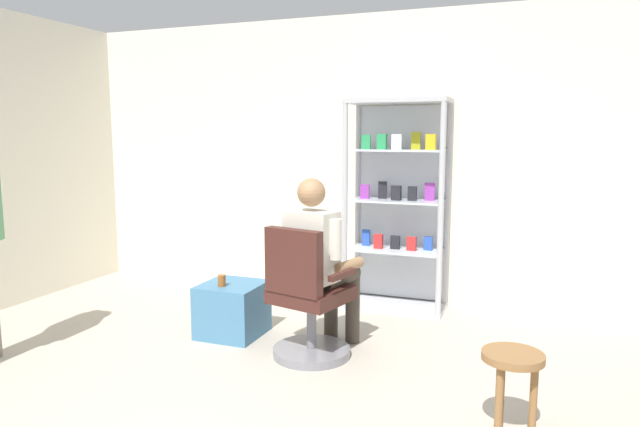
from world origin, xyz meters
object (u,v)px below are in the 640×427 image
object	(u,v)px
office_chair	(307,305)
tea_glass	(222,281)
display_cabinet_main	(398,204)
seated_shopkeeper	(320,257)
storage_crate	(232,309)
wooden_stool	(512,371)

from	to	relation	value
office_chair	tea_glass	size ratio (longest dim) A/B	10.55
display_cabinet_main	tea_glass	bearing A→B (deg)	-130.24
seated_shopkeeper	storage_crate	xyz separation A→B (m)	(-0.78, 0.08, -0.50)
seated_shopkeeper	tea_glass	xyz separation A→B (m)	(-0.82, -0.01, -0.25)
display_cabinet_main	wooden_stool	distance (m)	2.40
office_chair	seated_shopkeeper	bearing A→B (deg)	75.72
storage_crate	wooden_stool	size ratio (longest dim) A/B	0.99
tea_glass	wooden_stool	world-z (taller)	tea_glass
tea_glass	wooden_stool	bearing A→B (deg)	-19.42
tea_glass	display_cabinet_main	bearing A→B (deg)	49.76
office_chair	tea_glass	distance (m)	0.79
storage_crate	wooden_stool	bearing A→B (deg)	-21.83
seated_shopkeeper	office_chair	bearing A→B (deg)	-104.28
display_cabinet_main	tea_glass	distance (m)	1.76
office_chair	storage_crate	size ratio (longest dim) A/B	2.05
tea_glass	office_chair	bearing A→B (deg)	-10.76
wooden_stool	tea_glass	bearing A→B (deg)	160.58
seated_shopkeeper	storage_crate	world-z (taller)	seated_shopkeeper
seated_shopkeeper	tea_glass	bearing A→B (deg)	-179.23
office_chair	wooden_stool	world-z (taller)	office_chair
tea_glass	seated_shopkeeper	bearing A→B (deg)	0.77
wooden_stool	display_cabinet_main	bearing A→B (deg)	117.80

